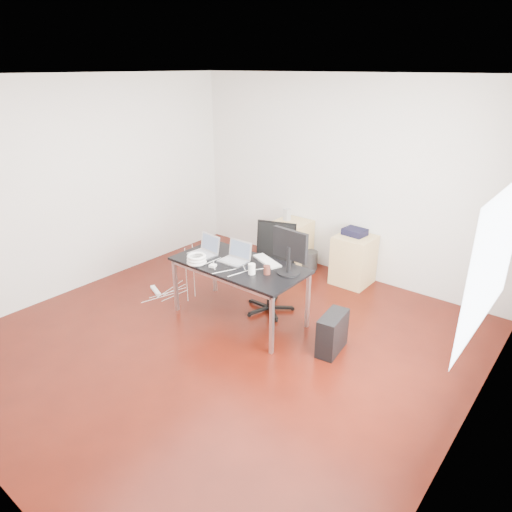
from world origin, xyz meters
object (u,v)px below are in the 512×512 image
Objects in this scene: office_chair at (272,264)px; desk at (239,268)px; filing_cabinet_left at (292,243)px; filing_cabinet_right at (353,260)px; pc_tower at (332,333)px.

desk is at bearing -124.83° from office_chair.
filing_cabinet_right is (1.06, 0.00, 0.00)m from filing_cabinet_left.
office_chair is at bearing 154.02° from pc_tower.
filing_cabinet_left and filing_cabinet_right have the same top height.
office_chair is (0.13, 0.47, -0.07)m from desk.
office_chair is 1.22m from pc_tower.
office_chair reaches higher than filing_cabinet_left.
filing_cabinet_right is 1.56× the size of pc_tower.
desk reaches higher than filing_cabinet_left.
pc_tower is at bearing -44.64° from filing_cabinet_left.
pc_tower is (1.23, 0.10, -0.46)m from desk.
filing_cabinet_left is 1.06m from filing_cabinet_right.
office_chair reaches higher than pc_tower.
filing_cabinet_left is 2.38m from pc_tower.
pc_tower is at bearing -69.23° from filing_cabinet_right.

